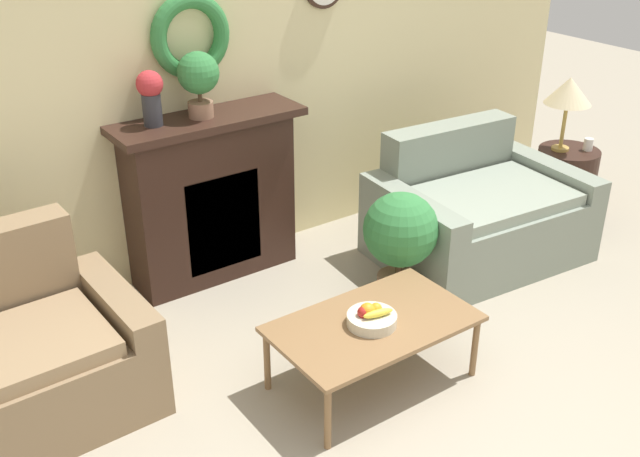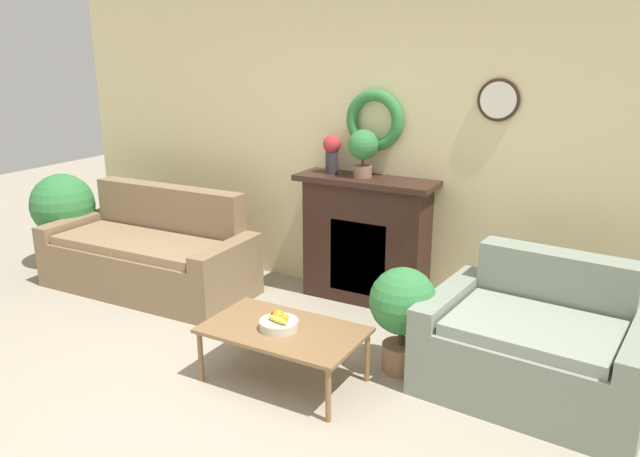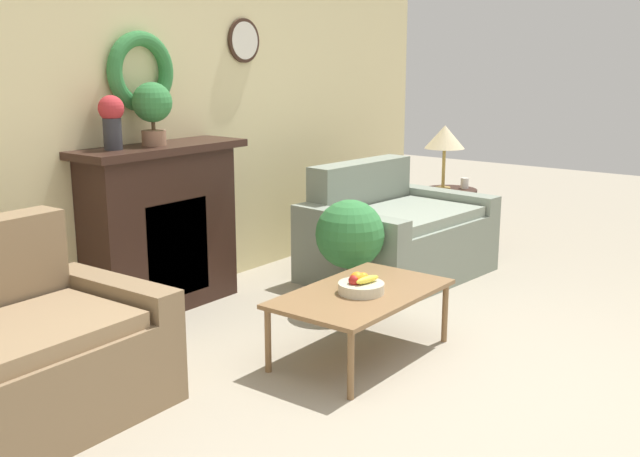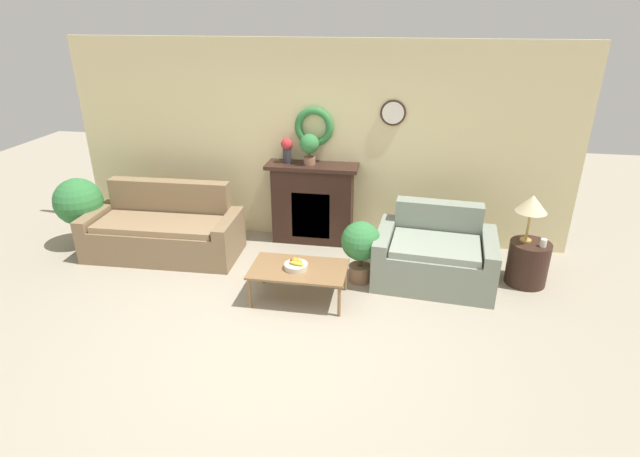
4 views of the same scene
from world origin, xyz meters
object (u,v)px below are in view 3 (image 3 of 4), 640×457
object	(u,v)px
side_table_by_loveseat	(449,218)
potted_plant_on_mantel	(152,107)
potted_plant_floor_by_loveseat	(350,242)
fireplace	(161,228)
fruit_bowl	(361,286)
mug	(465,183)
table_lamp	(445,138)
coffee_table	(361,297)
vase_on_mantel_left	(112,118)
loveseat_right	(395,236)

from	to	relation	value
side_table_by_loveseat	potted_plant_on_mantel	xyz separation A→B (m)	(-2.76, 0.72, 1.11)
potted_plant_on_mantel	potted_plant_floor_by_loveseat	xyz separation A→B (m)	(0.80, -1.00, -0.90)
fireplace	side_table_by_loveseat	bearing A→B (deg)	-15.10
fireplace	potted_plant_on_mantel	world-z (taller)	potted_plant_on_mantel
fruit_bowl	mug	xyz separation A→B (m)	(2.74, 0.74, 0.14)
potted_plant_on_mantel	table_lamp	bearing A→B (deg)	-14.00
coffee_table	potted_plant_floor_by_loveseat	bearing A→B (deg)	39.83
coffee_table	vase_on_mantel_left	size ratio (longest dim) A/B	3.19
coffee_table	mug	world-z (taller)	mug
fruit_bowl	vase_on_mantel_left	distance (m)	1.85
coffee_table	fruit_bowl	distance (m)	0.08
fireplace	side_table_by_loveseat	world-z (taller)	fireplace
potted_plant_on_mantel	fireplace	bearing A→B (deg)	21.97
coffee_table	vase_on_mantel_left	distance (m)	1.89
loveseat_right	side_table_by_loveseat	distance (m)	1.09
fireplace	loveseat_right	bearing A→B (deg)	-26.86
side_table_by_loveseat	potted_plant_floor_by_loveseat	distance (m)	2.00
side_table_by_loveseat	potted_plant_on_mantel	world-z (taller)	potted_plant_on_mantel
side_table_by_loveseat	potted_plant_floor_by_loveseat	bearing A→B (deg)	-171.92
loveseat_right	potted_plant_on_mantel	xyz separation A→B (m)	(-1.68, 0.82, 1.06)
fireplace	side_table_by_loveseat	distance (m)	2.84
table_lamp	vase_on_mantel_left	distance (m)	3.11
coffee_table	table_lamp	world-z (taller)	table_lamp
fruit_bowl	fireplace	bearing A→B (deg)	93.64
vase_on_mantel_left	side_table_by_loveseat	bearing A→B (deg)	-13.57
table_lamp	potted_plant_floor_by_loveseat	size ratio (longest dim) A/B	0.75
loveseat_right	fruit_bowl	distance (m)	1.71
table_lamp	mug	size ratio (longest dim) A/B	5.98
table_lamp	potted_plant_floor_by_loveseat	bearing A→B (deg)	-170.30
table_lamp	coffee_table	bearing A→B (deg)	-161.37
mug	potted_plant_on_mantel	world-z (taller)	potted_plant_on_mantel
fruit_bowl	potted_plant_on_mantel	bearing A→B (deg)	95.01
potted_plant_floor_by_loveseat	table_lamp	bearing A→B (deg)	9.70
coffee_table	mug	size ratio (longest dim) A/B	11.18
fruit_bowl	mug	size ratio (longest dim) A/B	2.75
table_lamp	mug	distance (m)	0.46
fireplace	potted_plant_on_mantel	distance (m)	0.81
fruit_bowl	vase_on_mantel_left	world-z (taller)	vase_on_mantel_left
side_table_by_loveseat	fireplace	bearing A→B (deg)	164.90
vase_on_mantel_left	mug	bearing A→B (deg)	-14.53
side_table_by_loveseat	table_lamp	distance (m)	0.73
loveseat_right	potted_plant_floor_by_loveseat	world-z (taller)	loveseat_right
fruit_bowl	potted_plant_floor_by_loveseat	distance (m)	0.86
fruit_bowl	side_table_by_loveseat	distance (m)	2.76
fruit_bowl	mug	world-z (taller)	mug
loveseat_right	mug	world-z (taller)	loveseat_right
fireplace	coffee_table	world-z (taller)	fireplace
fruit_bowl	side_table_by_loveseat	bearing A→B (deg)	17.39
fireplace	loveseat_right	world-z (taller)	fireplace
fruit_bowl	potted_plant_floor_by_loveseat	xyz separation A→B (m)	(0.66, 0.54, 0.04)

